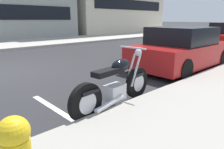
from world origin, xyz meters
TOP-DOWN VIEW (x-y plane):
  - sidewalk_far_curb at (12.00, 7.21)m, footprint 120.00×5.00m
  - parking_stall_stripe at (0.00, -4.11)m, footprint 0.12×2.20m
  - parked_motorcycle at (0.91, -4.66)m, footprint 2.16×0.62m
  - parked_car_mid_block at (4.94, -3.80)m, footprint 4.07×1.99m

SIDE VIEW (x-z plane):
  - parking_stall_stripe at x=0.00m, z-range 0.00..0.01m
  - sidewalk_far_curb at x=12.00m, z-range 0.00..0.14m
  - parked_motorcycle at x=0.91m, z-range -0.13..1.01m
  - parked_car_mid_block at x=4.94m, z-range -0.05..1.37m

